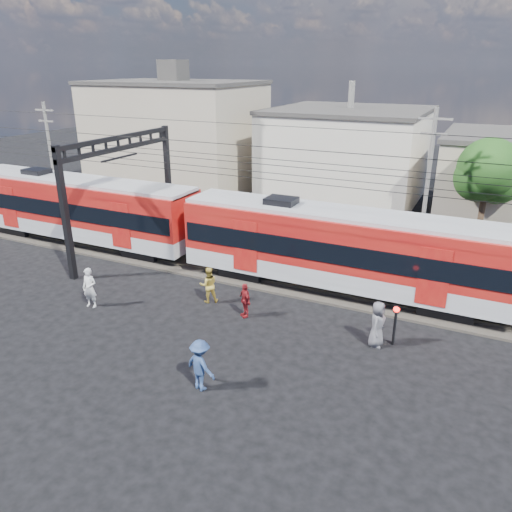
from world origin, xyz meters
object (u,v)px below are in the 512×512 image
object	(u,v)px
pedestrian_c	(200,365)
crossing_signal	(396,318)
pedestrian_a	(90,288)
commuter_train	(346,247)

from	to	relation	value
pedestrian_c	crossing_signal	size ratio (longest dim) A/B	1.09
crossing_signal	pedestrian_a	bearing A→B (deg)	-168.70
commuter_train	crossing_signal	size ratio (longest dim) A/B	28.61
commuter_train	crossing_signal	world-z (taller)	commuter_train
pedestrian_c	crossing_signal	world-z (taller)	pedestrian_c
pedestrian_a	crossing_signal	world-z (taller)	pedestrian_a
commuter_train	pedestrian_c	size ratio (longest dim) A/B	26.34
commuter_train	pedestrian_c	world-z (taller)	commuter_train
pedestrian_a	pedestrian_c	size ratio (longest dim) A/B	1.00
commuter_train	pedestrian_a	bearing A→B (deg)	-147.11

